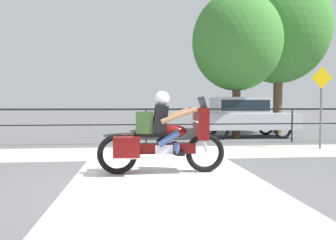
{
  "coord_description": "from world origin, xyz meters",
  "views": [
    {
      "loc": [
        -0.42,
        -5.5,
        1.31
      ],
      "look_at": [
        0.36,
        1.81,
        0.97
      ],
      "focal_mm": 35.0,
      "sensor_mm": 36.0,
      "label": 1
    }
  ],
  "objects_px": {
    "parked_car": "(243,115)",
    "tree_behind_sign": "(279,29)",
    "street_sign": "(321,98)",
    "tree_behind_car": "(237,42)",
    "motorcycle": "(161,137)"
  },
  "relations": [
    {
      "from": "street_sign",
      "to": "tree_behind_car",
      "type": "distance_m",
      "value": 4.49
    },
    {
      "from": "motorcycle",
      "to": "street_sign",
      "type": "distance_m",
      "value": 5.88
    },
    {
      "from": "street_sign",
      "to": "motorcycle",
      "type": "bearing_deg",
      "value": -149.54
    },
    {
      "from": "street_sign",
      "to": "parked_car",
      "type": "bearing_deg",
      "value": 106.67
    },
    {
      "from": "tree_behind_car",
      "to": "parked_car",
      "type": "bearing_deg",
      "value": 27.14
    },
    {
      "from": "parked_car",
      "to": "tree_behind_car",
      "type": "bearing_deg",
      "value": -153.84
    },
    {
      "from": "motorcycle",
      "to": "parked_car",
      "type": "bearing_deg",
      "value": 56.03
    },
    {
      "from": "parked_car",
      "to": "street_sign",
      "type": "distance_m",
      "value": 3.94
    },
    {
      "from": "motorcycle",
      "to": "parked_car",
      "type": "relative_size",
      "value": 0.61
    },
    {
      "from": "parked_car",
      "to": "street_sign",
      "type": "bearing_deg",
      "value": -74.32
    },
    {
      "from": "motorcycle",
      "to": "parked_car",
      "type": "xyz_separation_m",
      "value": [
        3.9,
        6.69,
        0.21
      ]
    },
    {
      "from": "parked_car",
      "to": "tree_behind_sign",
      "type": "bearing_deg",
      "value": 35.93
    },
    {
      "from": "tree_behind_sign",
      "to": "tree_behind_car",
      "type": "relative_size",
      "value": 1.27
    },
    {
      "from": "tree_behind_sign",
      "to": "tree_behind_car",
      "type": "xyz_separation_m",
      "value": [
        -2.58,
        -1.86,
        -1.0
      ]
    },
    {
      "from": "parked_car",
      "to": "tree_behind_sign",
      "type": "distance_m",
      "value": 4.82
    }
  ]
}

